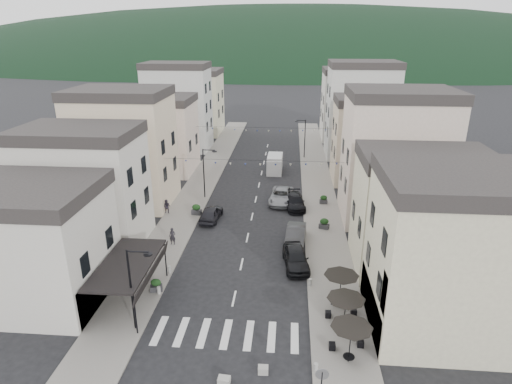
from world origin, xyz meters
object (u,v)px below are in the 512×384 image
parked_car_c (281,196)px  parked_car_d (295,202)px  pedestrian_b (167,207)px  parked_car_e (211,213)px  parked_car_a (296,258)px  delivery_van (275,163)px  parked_car_b (296,236)px  pedestrian_a (172,236)px

parked_car_c → parked_car_d: bearing=-38.1°
parked_car_d → pedestrian_b: pedestrian_b is taller
parked_car_c → parked_car_e: (-7.22, -5.57, -0.02)m
parked_car_a → parked_car_c: 14.41m
parked_car_a → parked_car_d: parked_car_a is taller
parked_car_d → pedestrian_b: size_ratio=3.11×
parked_car_e → delivery_van: bearing=-104.3°
parked_car_b → parked_car_c: parked_car_b is taller
parked_car_e → pedestrian_b: bearing=-6.5°
parked_car_e → pedestrian_a: 6.44m
parked_car_c → parked_car_e: 9.12m
parked_car_b → parked_car_e: (-8.80, 4.68, -0.07)m
parked_car_a → delivery_van: (-2.80, 25.85, 0.39)m
pedestrian_a → parked_car_b: bearing=7.3°
parked_car_e → pedestrian_b: 5.10m
parked_car_b → parked_car_c: 10.37m
pedestrian_b → pedestrian_a: bearing=-66.2°
delivery_van → pedestrian_a: 24.55m
parked_car_c → pedestrian_b: 13.04m
parked_car_b → pedestrian_b: bearing=162.2°
parked_car_a → pedestrian_a: bearing=158.6°
delivery_van → parked_car_b: bearing=-82.0°
pedestrian_a → parked_car_e: bearing=67.9°
parked_car_b → parked_car_c: bearing=103.4°
parked_car_d → pedestrian_a: bearing=-144.8°
parked_car_a → pedestrian_b: (-13.80, 9.77, 0.09)m
parked_car_d → delivery_van: 13.31m
parked_car_e → pedestrian_a: size_ratio=2.70×
parked_car_c → parked_car_d: 2.16m
parked_car_d → parked_car_e: 9.71m
parked_car_a → pedestrian_b: pedestrian_b is taller
parked_car_b → parked_car_d: size_ratio=1.01×
parked_car_a → parked_car_d: size_ratio=0.98×
delivery_van → pedestrian_b: 19.49m
parked_car_d → parked_car_e: parked_car_e is taller
delivery_van → pedestrian_b: size_ratio=3.27×
parked_car_b → delivery_van: 21.96m
parked_car_b → pedestrian_a: size_ratio=3.04×
parked_car_d → parked_car_b: bearing=-96.3°
parked_car_b → parked_car_e: parked_car_b is taller
parked_car_e → pedestrian_b: size_ratio=2.79×
parked_car_a → parked_car_d: bearing=82.6°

